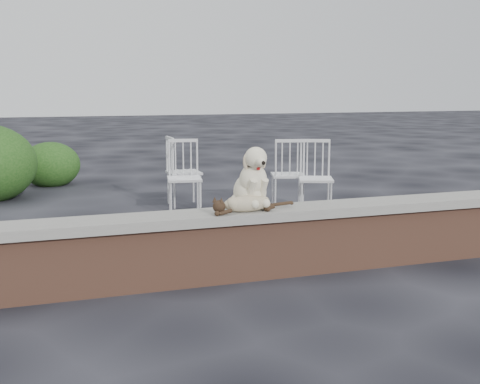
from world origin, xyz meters
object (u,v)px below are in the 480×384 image
object	(u,v)px
dog	(250,176)
chair_e	(184,171)
cat	(247,203)
chair_d	(316,178)
chair_c	(288,174)
chair_b	(184,177)

from	to	relation	value
dog	chair_e	bearing A→B (deg)	81.28
cat	chair_d	size ratio (longest dim) A/B	0.96
chair_c	chair_b	size ratio (longest dim) A/B	1.00
dog	chair_d	bearing A→B (deg)	46.50
chair_d	chair_c	bearing A→B (deg)	134.68
chair_d	chair_e	bearing A→B (deg)	163.77
chair_d	chair_b	distance (m)	1.66
dog	chair_d	size ratio (longest dim) A/B	0.58
cat	chair_d	distance (m)	2.80
chair_c	chair_e	distance (m)	1.41
chair_c	chair_e	bearing A→B (deg)	-11.72
dog	cat	size ratio (longest dim) A/B	0.60
chair_d	chair_b	size ratio (longest dim) A/B	1.00
dog	chair_e	size ratio (longest dim) A/B	0.58
chair_b	cat	bearing A→B (deg)	-82.78
cat	chair_b	distance (m)	2.78
chair_c	chair_d	xyz separation A→B (m)	(0.19, -0.44, 0.00)
cat	chair_d	xyz separation A→B (m)	(1.69, 2.22, -0.19)
cat	chair_b	size ratio (longest dim) A/B	0.96
chair_c	cat	bearing A→B (deg)	76.93
chair_c	chair_b	xyz separation A→B (m)	(-1.37, 0.10, 0.00)
chair_b	chair_c	bearing A→B (deg)	5.47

